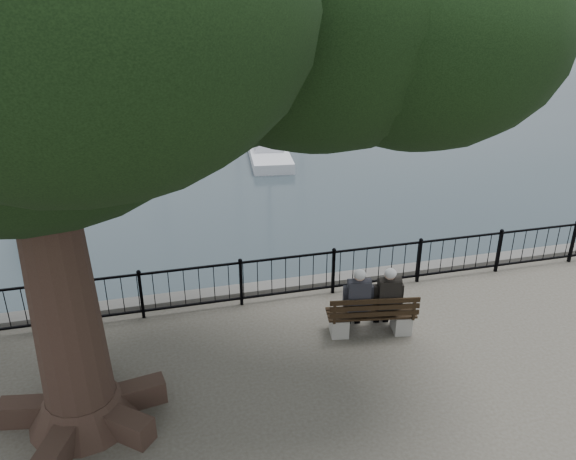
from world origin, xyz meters
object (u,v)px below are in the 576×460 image
object	(u,v)px
person_right	(386,301)
bench	(371,319)
person_left	(357,302)
lion_monument	(187,36)
tree	(88,0)

from	to	relation	value
person_right	bench	bearing A→B (deg)	-170.98
person_right	person_left	bearing A→B (deg)	170.66
bench	person_left	size ratio (longest dim) A/B	1.24
lion_monument	person_right	bearing A→B (deg)	-90.56
tree	person_right	bearing A→B (deg)	12.30
bench	person_right	distance (m)	0.46
person_right	tree	world-z (taller)	tree
bench	person_left	xyz separation A→B (m)	(-0.26, 0.14, 0.34)
person_right	lion_monument	xyz separation A→B (m)	(0.48, 49.02, 0.68)
bench	tree	world-z (taller)	tree
tree	lion_monument	world-z (taller)	tree
bench	lion_monument	bearing A→B (deg)	89.09
person_right	lion_monument	bearing A→B (deg)	89.44
tree	lion_monument	size ratio (longest dim) A/B	1.21
person_right	tree	distance (m)	7.13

